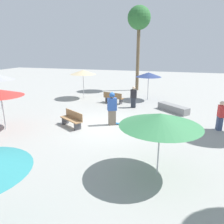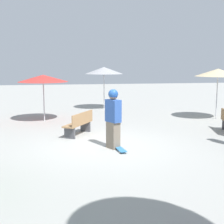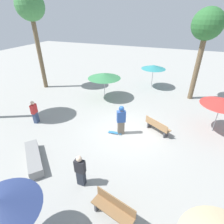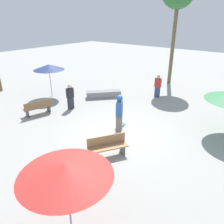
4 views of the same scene
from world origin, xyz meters
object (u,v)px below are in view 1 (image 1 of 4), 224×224
(shade_umbrella_green, at_px, (160,120))
(shade_umbrella_navy, at_px, (149,75))
(skater_main, at_px, (112,108))
(skateboard, at_px, (118,123))
(concrete_ledge, at_px, (173,108))
(shade_umbrella_red, at_px, (1,93))
(bench_far, at_px, (72,119))
(palm_tree_far_back, at_px, (139,20))
(bystander_far, at_px, (134,97))
(bench_near, at_px, (113,98))
(shade_umbrella_tan, at_px, (83,72))
(bystander_watching, at_px, (220,116))

(shade_umbrella_green, bearing_deg, shade_umbrella_navy, -170.54)
(shade_umbrella_navy, height_order, shade_umbrella_green, shade_umbrella_navy)
(skater_main, bearing_deg, skateboard, -3.30)
(skateboard, xyz_separation_m, concrete_ledge, (-3.55, 2.86, 0.17))
(skater_main, bearing_deg, shade_umbrella_red, 175.12)
(shade_umbrella_navy, bearing_deg, skateboard, -6.49)
(bench_far, relative_size, shade_umbrella_green, 0.60)
(palm_tree_far_back, bearing_deg, shade_umbrella_navy, 21.92)
(palm_tree_far_back, distance_m, bystander_far, 9.02)
(bench_near, bearing_deg, bench_far, -82.30)
(shade_umbrella_tan, xyz_separation_m, bystander_far, (1.77, 4.63, -1.43))
(skateboard, height_order, bench_near, bench_near)
(bench_near, distance_m, shade_umbrella_red, 8.18)
(skater_main, bearing_deg, shade_umbrella_navy, 52.25)
(shade_umbrella_tan, distance_m, shade_umbrella_green, 12.29)
(shade_umbrella_tan, distance_m, shade_umbrella_navy, 5.36)
(skateboard, height_order, shade_umbrella_red, shade_umbrella_red)
(palm_tree_far_back, bearing_deg, shade_umbrella_red, -19.38)
(skateboard, distance_m, palm_tree_far_back, 12.50)
(shade_umbrella_green, bearing_deg, concrete_ledge, 177.91)
(skater_main, relative_size, concrete_ledge, 0.86)
(skater_main, xyz_separation_m, bystander_far, (-3.96, 0.41, -0.23))
(bench_near, relative_size, bystander_far, 1.08)
(bystander_watching, bearing_deg, skater_main, -90.88)
(bench_far, distance_m, shade_umbrella_navy, 8.33)
(shade_umbrella_green, bearing_deg, skater_main, -146.14)
(concrete_ledge, xyz_separation_m, bystander_watching, (2.85, 2.39, 0.55))
(bench_near, height_order, bench_far, same)
(skater_main, xyz_separation_m, concrete_ledge, (-3.70, 3.18, -0.77))
(shade_umbrella_tan, height_order, bystander_far, shade_umbrella_tan)
(bench_far, height_order, shade_umbrella_tan, shade_umbrella_tan)
(skateboard, bearing_deg, bench_far, -162.06)
(skater_main, relative_size, bench_far, 1.16)
(bench_far, height_order, bystander_watching, bystander_watching)
(bench_far, relative_size, shade_umbrella_tan, 0.67)
(skateboard, distance_m, bench_far, 2.57)
(bench_far, bearing_deg, bystander_watching, -135.45)
(shade_umbrella_tan, height_order, shade_umbrella_navy, shade_umbrella_tan)
(shade_umbrella_navy, distance_m, bystander_far, 3.07)
(bench_near, xyz_separation_m, shade_umbrella_green, (9.07, 4.21, 1.52))
(shade_umbrella_green, bearing_deg, bench_near, -155.09)
(skater_main, height_order, shade_umbrella_green, shade_umbrella_green)
(skateboard, height_order, palm_tree_far_back, palm_tree_far_back)
(shade_umbrella_navy, distance_m, bystander_watching, 7.47)
(shade_umbrella_navy, bearing_deg, bench_far, -21.96)
(skater_main, bearing_deg, concrete_ledge, 20.61)
(skater_main, distance_m, bench_far, 2.26)
(skater_main, xyz_separation_m, bystander_watching, (-0.85, 5.57, -0.22))
(skateboard, height_order, shade_umbrella_tan, shade_umbrella_tan)
(skater_main, relative_size, shade_umbrella_tan, 0.78)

